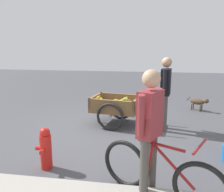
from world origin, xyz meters
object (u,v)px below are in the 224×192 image
Objects in this scene: vendor_person at (166,87)px; fruit_cart at (116,107)px; dog at (198,102)px; fire_hydrant at (46,148)px; cyclist_person at (150,123)px; bicycle at (159,174)px.

fruit_cart is at bearing -9.10° from vendor_person.
fruit_cart is 3.10× the size of dog.
dog is 0.84× the size of fire_hydrant.
cyclist_person is 2.42× the size of fire_hydrant.
bicycle is at bearing 163.55° from fire_hydrant.
cyclist_person reaches higher than bicycle.
fruit_cart is 1.16× the size of bicycle.
cyclist_person is at bearing 82.31° from vendor_person.
fruit_cart is 1.07× the size of vendor_person.
vendor_person reaches higher than cyclist_person.
cyclist_person is 2.87× the size of dog.
vendor_person is at bearing 58.66° from dog.
vendor_person is 1.09× the size of bicycle.
dog is (-2.21, -1.60, -0.17)m from fruit_cart.
vendor_person reaches higher than bicycle.
dog is at bearing -144.19° from fruit_cart.
fruit_cart reaches higher than fire_hydrant.
cyclist_person is (-0.79, 2.68, 0.54)m from fruit_cart.
fire_hydrant reaches higher than dog.
fruit_cart is at bearing -73.50° from cyclist_person.
fire_hydrant is (2.99, 3.84, 0.06)m from dog.
bicycle reaches higher than dog.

